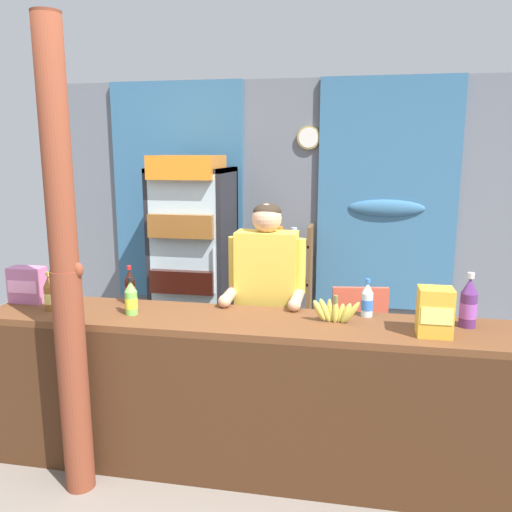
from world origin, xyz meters
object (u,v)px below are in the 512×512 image
(timber_post, at_px, (66,280))
(snack_box_wafer, at_px, (28,285))
(bottle_shelf_rack, at_px, (286,284))
(stall_counter, at_px, (238,386))
(soda_bottle_grape_soda, at_px, (469,304))
(soda_bottle_lime_soda, at_px, (131,299))
(soda_bottle_cola, at_px, (130,288))
(drink_fridge, at_px, (193,246))
(plastic_lawn_chair, at_px, (357,328))
(banana_bunch, at_px, (334,311))
(soda_bottle_water, at_px, (367,300))
(snack_box_choco_powder, at_px, (435,312))
(soda_bottle_iced_tea, at_px, (49,294))
(shopkeeper, at_px, (266,291))

(timber_post, xyz_separation_m, snack_box_wafer, (-0.54, 0.45, -0.17))
(timber_post, distance_m, bottle_shelf_rack, 2.59)
(stall_counter, relative_size, bottle_shelf_rack, 2.56)
(stall_counter, xyz_separation_m, soda_bottle_grape_soda, (1.23, 0.20, 0.49))
(bottle_shelf_rack, bearing_deg, snack_box_wafer, -126.06)
(soda_bottle_lime_soda, distance_m, soda_bottle_cola, 0.23)
(drink_fridge, relative_size, bottle_shelf_rack, 1.54)
(plastic_lawn_chair, bearing_deg, banana_bunch, -96.92)
(stall_counter, bearing_deg, soda_bottle_water, 22.54)
(timber_post, bearing_deg, soda_bottle_grape_soda, 12.52)
(snack_box_choco_powder, xyz_separation_m, snack_box_wafer, (-2.43, 0.16, -0.01))
(stall_counter, height_order, banana_bunch, banana_bunch)
(soda_bottle_cola, bearing_deg, soda_bottle_iced_tea, -152.31)
(snack_box_choco_powder, height_order, banana_bunch, snack_box_choco_powder)
(snack_box_choco_powder, distance_m, banana_bunch, 0.53)
(bottle_shelf_rack, distance_m, shopkeeper, 1.58)
(timber_post, height_order, plastic_lawn_chair, timber_post)
(snack_box_wafer, relative_size, banana_bunch, 0.80)
(drink_fridge, bearing_deg, timber_post, -90.67)
(drink_fridge, distance_m, soda_bottle_iced_tea, 1.81)
(soda_bottle_grape_soda, height_order, banana_bunch, soda_bottle_grape_soda)
(plastic_lawn_chair, distance_m, snack_box_choco_powder, 1.45)
(shopkeeper, distance_m, soda_bottle_lime_soda, 0.88)
(bottle_shelf_rack, relative_size, snack_box_choco_powder, 4.71)
(timber_post, relative_size, soda_bottle_iced_tea, 10.73)
(soda_bottle_lime_soda, height_order, soda_bottle_water, same)
(stall_counter, bearing_deg, timber_post, -163.08)
(soda_bottle_water, distance_m, snack_box_wafer, 2.10)
(soda_bottle_water, height_order, snack_box_wafer, snack_box_wafer)
(bottle_shelf_rack, distance_m, soda_bottle_lime_soda, 2.18)
(drink_fridge, height_order, soda_bottle_grape_soda, drink_fridge)
(soda_bottle_water, xyz_separation_m, soda_bottle_iced_tea, (-1.87, -0.23, 0.01))
(plastic_lawn_chair, bearing_deg, bottle_shelf_rack, 129.80)
(stall_counter, distance_m, drink_fridge, 2.07)
(soda_bottle_iced_tea, bearing_deg, stall_counter, -2.82)
(plastic_lawn_chair, relative_size, soda_bottle_water, 3.89)
(soda_bottle_grape_soda, bearing_deg, timber_post, -167.48)
(soda_bottle_water, height_order, banana_bunch, soda_bottle_water)
(soda_bottle_lime_soda, bearing_deg, soda_bottle_cola, 115.53)
(soda_bottle_cola, xyz_separation_m, soda_bottle_iced_tea, (-0.42, -0.22, -0.00))
(soda_bottle_grape_soda, distance_m, soda_bottle_cola, 1.99)
(stall_counter, bearing_deg, bottle_shelf_rack, 90.03)
(timber_post, xyz_separation_m, shopkeeper, (0.92, 0.83, -0.24))
(soda_bottle_cola, xyz_separation_m, snack_box_wafer, (-0.65, -0.09, 0.01))
(plastic_lawn_chair, bearing_deg, snack_box_wafer, -151.38)
(plastic_lawn_chair, height_order, soda_bottle_lime_soda, soda_bottle_lime_soda)
(shopkeeper, xyz_separation_m, soda_bottle_cola, (-0.81, -0.29, 0.06))
(timber_post, bearing_deg, bottle_shelf_rack, 70.12)
(stall_counter, height_order, drink_fridge, drink_fridge)
(soda_bottle_lime_soda, relative_size, snack_box_wafer, 0.99)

